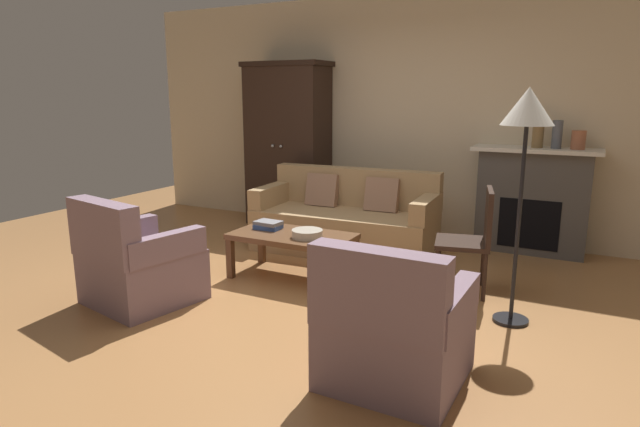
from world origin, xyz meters
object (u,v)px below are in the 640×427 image
(fireplace, at_px, (532,200))
(couch, at_px, (346,221))
(mantel_vase_bronze, at_px, (538,134))
(mantel_vase_slate, at_px, (557,134))
(side_chair_wooden, at_px, (474,234))
(book_stack, at_px, (268,225))
(armoire, at_px, (288,145))
(floor_lamp, at_px, (527,121))
(armchair_near_right, at_px, (393,332))
(coffee_table, at_px, (292,240))
(fruit_bowl, at_px, (307,234))
(armchair_near_left, at_px, (137,265))
(mantel_vase_terracotta, at_px, (578,140))

(fireplace, relative_size, couch, 0.64)
(mantel_vase_bronze, distance_m, mantel_vase_slate, 0.18)
(side_chair_wooden, bearing_deg, book_stack, -169.79)
(couch, distance_m, side_chair_wooden, 1.64)
(armoire, relative_size, mantel_vase_bronze, 7.58)
(mantel_vase_slate, height_order, floor_lamp, floor_lamp)
(fireplace, height_order, mantel_vase_bronze, mantel_vase_bronze)
(fireplace, relative_size, armchair_near_right, 1.43)
(coffee_table, xyz_separation_m, side_chair_wooden, (1.54, 0.38, 0.15))
(couch, relative_size, fruit_bowl, 7.10)
(mantel_vase_bronze, bearing_deg, armchair_near_left, -131.70)
(coffee_table, distance_m, side_chair_wooden, 1.59)
(fruit_bowl, bearing_deg, armoire, 124.72)
(coffee_table, xyz_separation_m, mantel_vase_bronze, (1.84, 1.88, 0.89))
(coffee_table, distance_m, book_stack, 0.31)
(mantel_vase_terracotta, bearing_deg, book_stack, -143.94)
(mantel_vase_terracotta, distance_m, floor_lamp, 2.01)
(couch, distance_m, mantel_vase_bronze, 2.17)
(armoire, bearing_deg, mantel_vase_slate, 1.10)
(fruit_bowl, distance_m, mantel_vase_terracotta, 2.91)
(armoire, distance_m, mantel_vase_bronze, 2.96)
(fireplace, bearing_deg, couch, -154.92)
(armoire, height_order, couch, armoire)
(fireplace, xyz_separation_m, floor_lamp, (0.10, -2.00, 0.91))
(armoire, bearing_deg, floor_lamp, -32.13)
(mantel_vase_bronze, distance_m, armchair_near_right, 3.36)
(mantel_vase_terracotta, xyz_separation_m, side_chair_wooden, (-0.68, -1.50, -0.70))
(fireplace, bearing_deg, fruit_bowl, -130.31)
(floor_lamp, bearing_deg, book_stack, 176.14)
(fruit_bowl, distance_m, side_chair_wooden, 1.42)
(fruit_bowl, relative_size, floor_lamp, 0.16)
(book_stack, height_order, mantel_vase_slate, mantel_vase_slate)
(mantel_vase_terracotta, height_order, armchair_near_left, mantel_vase_terracotta)
(fireplace, relative_size, side_chair_wooden, 1.40)
(couch, bearing_deg, book_stack, -109.04)
(book_stack, xyz_separation_m, mantel_vase_terracotta, (2.51, 1.83, 0.76))
(fireplace, relative_size, floor_lamp, 0.74)
(armchair_near_left, height_order, armchair_near_right, same)
(book_stack, height_order, floor_lamp, floor_lamp)
(armoire, xyz_separation_m, mantel_vase_terracotta, (3.33, 0.06, 0.19))
(couch, relative_size, mantel_vase_bronze, 7.24)
(armoire, xyz_separation_m, coffee_table, (1.11, -1.82, -0.66))
(fireplace, distance_m, book_stack, 2.82)
(side_chair_wooden, bearing_deg, fruit_bowl, -162.27)
(fruit_bowl, relative_size, mantel_vase_slate, 0.97)
(mantel_vase_slate, xyz_separation_m, armchair_near_left, (-2.83, -2.97, -0.95))
(couch, relative_size, side_chair_wooden, 2.18)
(coffee_table, bearing_deg, floor_lamp, -2.85)
(fireplace, height_order, mantel_vase_terracotta, mantel_vase_terracotta)
(mantel_vase_bronze, xyz_separation_m, side_chair_wooden, (-0.30, -1.50, -0.74))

